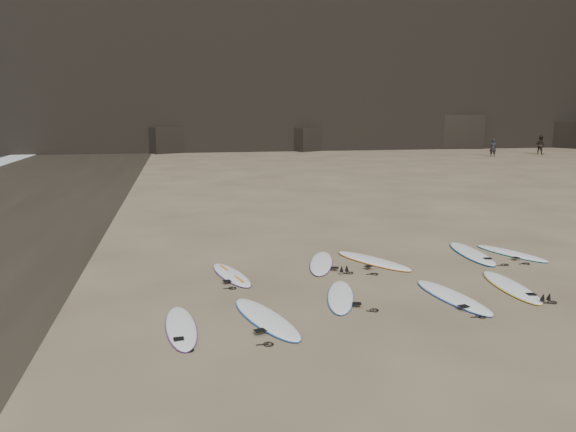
# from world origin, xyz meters

# --- Properties ---
(ground) EXTENTS (240.00, 240.00, 0.00)m
(ground) POSITION_xyz_m (0.00, 0.00, 0.00)
(ground) COLOR #897559
(ground) RESTS_ON ground
(surfboard_0) EXTENTS (0.72, 2.36, 0.08)m
(surfboard_0) POSITION_xyz_m (-4.51, -0.93, 0.04)
(surfboard_0) COLOR white
(surfboard_0) RESTS_ON ground
(surfboard_1) EXTENTS (1.40, 2.73, 0.10)m
(surfboard_1) POSITION_xyz_m (-2.83, -0.78, 0.05)
(surfboard_1) COLOR white
(surfboard_1) RESTS_ON ground
(surfboard_2) EXTENTS (1.19, 2.39, 0.08)m
(surfboard_2) POSITION_xyz_m (-0.98, 0.24, 0.04)
(surfboard_2) COLOR white
(surfboard_2) RESTS_ON ground
(surfboard_3) EXTENTS (1.04, 2.67, 0.09)m
(surfboard_3) POSITION_xyz_m (1.48, -0.28, 0.05)
(surfboard_3) COLOR white
(surfboard_3) RESTS_ON ground
(surfboard_4) EXTENTS (0.82, 2.60, 0.09)m
(surfboard_4) POSITION_xyz_m (3.19, 0.15, 0.05)
(surfboard_4) COLOR white
(surfboard_4) RESTS_ON ground
(surfboard_5) EXTENTS (1.13, 2.36, 0.08)m
(surfboard_5) POSITION_xyz_m (-3.23, 2.38, 0.04)
(surfboard_5) COLOR white
(surfboard_5) RESTS_ON ground
(surfboard_6) EXTENTS (1.29, 2.51, 0.09)m
(surfboard_6) POSITION_xyz_m (-0.72, 3.02, 0.04)
(surfboard_6) COLOR white
(surfboard_6) RESTS_ON ground
(surfboard_7) EXTENTS (1.83, 2.61, 0.09)m
(surfboard_7) POSITION_xyz_m (0.75, 2.95, 0.05)
(surfboard_7) COLOR white
(surfboard_7) RESTS_ON ground
(surfboard_8) EXTENTS (0.88, 2.79, 0.10)m
(surfboard_8) POSITION_xyz_m (3.84, 3.18, 0.05)
(surfboard_8) COLOR white
(surfboard_8) RESTS_ON ground
(surfboard_9) EXTENTS (1.40, 2.39, 0.08)m
(surfboard_9) POSITION_xyz_m (5.00, 3.00, 0.04)
(surfboard_9) COLOR white
(surfboard_9) RESTS_ON ground
(person_a) EXTENTS (0.68, 0.58, 1.57)m
(person_a) POSITION_xyz_m (23.02, 34.39, 0.79)
(person_a) COLOR black
(person_a) RESTS_ON ground
(person_b) EXTENTS (0.99, 1.07, 1.76)m
(person_b) POSITION_xyz_m (28.82, 35.99, 0.88)
(person_b) COLOR black
(person_b) RESTS_ON ground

